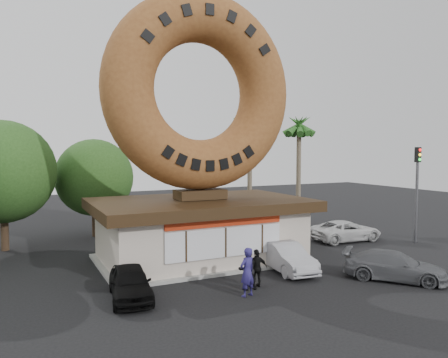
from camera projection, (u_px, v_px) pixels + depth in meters
name	position (u px, v px, depth m)	size (l,w,h in m)	color
ground	(256.00, 293.00, 18.11)	(90.00, 90.00, 0.00)	black
donut_shop	(200.00, 227.00, 23.36)	(11.20, 7.20, 3.80)	beige
giant_donut	(200.00, 92.00, 22.87)	(10.33, 10.33, 2.63)	brown
tree_west	(3.00, 172.00, 25.32)	(6.00, 6.00, 7.65)	#473321
tree_mid	(94.00, 178.00, 29.56)	(5.20, 5.20, 6.63)	#473321
palm_near	(250.00, 117.00, 33.36)	(2.60, 2.60, 9.75)	#726651
palm_far	(299.00, 129.00, 33.60)	(2.60, 2.60, 8.75)	#726651
street_lamp	(123.00, 169.00, 31.36)	(2.11, 0.20, 8.00)	#59595E
traffic_signal	(417.00, 182.00, 27.52)	(0.30, 0.38, 6.07)	#59595E
person_left	(247.00, 272.00, 17.63)	(0.73, 0.48, 2.00)	navy
person_center	(248.00, 270.00, 18.51)	(0.82, 0.64, 1.70)	black
person_right	(257.00, 268.00, 18.83)	(0.97, 0.40, 1.65)	black
car_black	(130.00, 283.00, 17.36)	(1.55, 3.85, 1.31)	black
car_silver	(286.00, 257.00, 21.32)	(1.45, 4.16, 1.37)	#A3A3A8
car_grey	(395.00, 266.00, 19.85)	(1.82, 4.48, 1.30)	slate
car_white	(346.00, 231.00, 28.29)	(2.19, 4.74, 1.32)	silver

